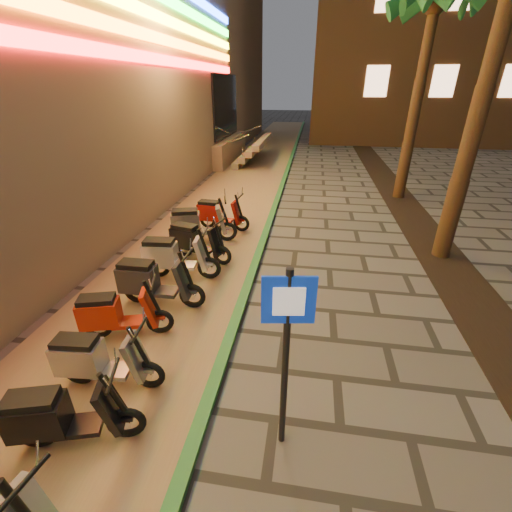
% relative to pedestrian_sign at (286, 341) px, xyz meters
% --- Properties ---
extents(parking_strip, '(3.40, 60.00, 0.01)m').
position_rel_pedestrian_sign_xyz_m(parking_strip, '(-2.72, 8.60, -1.52)').
color(parking_strip, '#8C7251').
rests_on(parking_strip, ground).
extents(green_curb, '(0.18, 60.00, 0.10)m').
position_rel_pedestrian_sign_xyz_m(green_curb, '(-1.02, 8.60, -1.48)').
color(green_curb, '#296F34').
rests_on(green_curb, ground).
extents(planting_strip, '(1.20, 40.00, 0.02)m').
position_rel_pedestrian_sign_xyz_m(planting_strip, '(3.48, 3.60, -1.52)').
color(planting_strip, black).
rests_on(planting_strip, ground).
extents(palm_d, '(2.97, 3.02, 7.16)m').
position_rel_pedestrian_sign_xyz_m(palm_d, '(3.48, 10.60, 4.42)').
color(palm_d, '#472D19').
rests_on(palm_d, ground).
extents(pedestrian_sign, '(0.52, 0.12, 2.36)m').
position_rel_pedestrian_sign_xyz_m(pedestrian_sign, '(0.00, 0.00, 0.00)').
color(pedestrian_sign, black).
rests_on(pedestrian_sign, ground).
extents(scooter_5, '(1.48, 0.76, 1.05)m').
position_rel_pedestrian_sign_xyz_m(scooter_5, '(-2.52, -0.43, -1.07)').
color(scooter_5, black).
rests_on(scooter_5, ground).
extents(scooter_6, '(1.50, 0.54, 1.06)m').
position_rel_pedestrian_sign_xyz_m(scooter_6, '(-2.61, 0.46, -1.07)').
color(scooter_6, black).
rests_on(scooter_6, ground).
extents(scooter_7, '(1.49, 0.77, 1.05)m').
position_rel_pedestrian_sign_xyz_m(scooter_7, '(-2.91, 1.47, -1.07)').
color(scooter_7, black).
rests_on(scooter_7, ground).
extents(scooter_8, '(1.66, 0.58, 1.17)m').
position_rel_pedestrian_sign_xyz_m(scooter_8, '(-2.72, 2.47, -1.02)').
color(scooter_8, black).
rests_on(scooter_8, ground).
extents(scooter_9, '(1.68, 0.61, 1.18)m').
position_rel_pedestrian_sign_xyz_m(scooter_9, '(-2.71, 3.52, -1.02)').
color(scooter_9, black).
rests_on(scooter_9, ground).
extents(scooter_10, '(1.58, 0.78, 1.12)m').
position_rel_pedestrian_sign_xyz_m(scooter_10, '(-2.53, 4.46, -1.04)').
color(scooter_10, black).
rests_on(scooter_10, ground).
extents(scooter_11, '(1.72, 0.87, 1.22)m').
position_rel_pedestrian_sign_xyz_m(scooter_11, '(-2.78, 5.42, -1.00)').
color(scooter_11, black).
rests_on(scooter_11, ground).
extents(scooter_12, '(1.55, 0.56, 1.09)m').
position_rel_pedestrian_sign_xyz_m(scooter_12, '(-2.48, 6.44, -1.06)').
color(scooter_12, black).
rests_on(scooter_12, ground).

